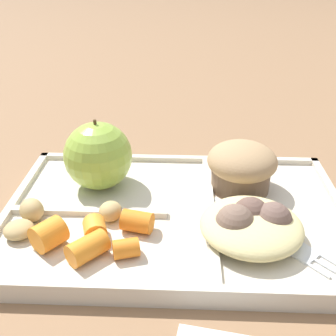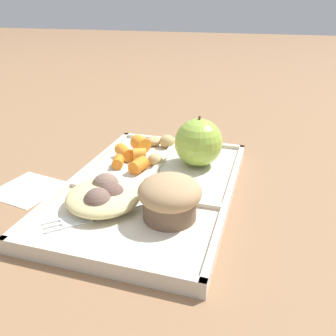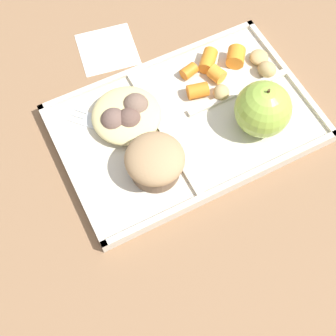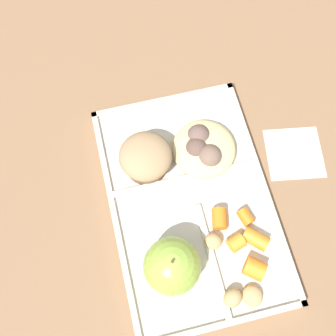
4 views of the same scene
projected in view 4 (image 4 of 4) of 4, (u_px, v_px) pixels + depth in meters
ground at (190, 205)px, 0.65m from camera, size 6.00×6.00×0.00m
lunch_tray at (190, 203)px, 0.64m from camera, size 0.37×0.24×0.02m
green_apple at (172, 266)px, 0.56m from camera, size 0.08×0.08×0.09m
bran_muffin at (146, 158)px, 0.63m from camera, size 0.08×0.08×0.06m
carrot_slice_edge at (255, 268)px, 0.59m from camera, size 0.04×0.04×0.03m
carrot_slice_small at (219, 219)px, 0.62m from camera, size 0.04×0.03×0.02m
carrot_slice_center at (236, 243)px, 0.60m from camera, size 0.03×0.03×0.02m
carrot_slice_diagonal at (246, 217)px, 0.62m from camera, size 0.03×0.02×0.02m
carrot_slice_near_corner at (255, 239)px, 0.61m from camera, size 0.04×0.04×0.02m
potato_chunk_small at (213, 241)px, 0.60m from camera, size 0.03×0.03×0.02m
potato_chunk_corner at (233, 298)px, 0.57m from camera, size 0.04×0.04×0.02m
potato_chunk_golden at (252, 296)px, 0.58m from camera, size 0.04×0.04×0.02m
egg_noodle_pile at (204, 149)px, 0.65m from camera, size 0.10×0.10×0.03m
meatball_side at (210, 157)px, 0.64m from camera, size 0.04×0.04×0.04m
meatball_front at (199, 136)px, 0.66m from camera, size 0.04×0.04×0.04m
meatball_center at (196, 149)px, 0.65m from camera, size 0.04×0.04×0.04m
plastic_fork at (199, 137)px, 0.67m from camera, size 0.12×0.12×0.00m
paper_napkin at (294, 153)px, 0.68m from camera, size 0.10×0.10×0.00m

